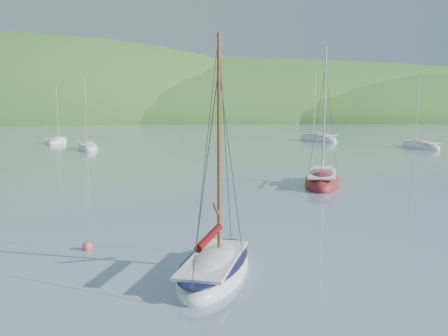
{
  "coord_description": "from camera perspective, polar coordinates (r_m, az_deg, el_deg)",
  "views": [
    {
      "loc": [
        -1.93,
        -16.35,
        5.87
      ],
      "look_at": [
        0.81,
        8.0,
        2.63
      ],
      "focal_mm": 40.0,
      "sensor_mm": 36.0,
      "label": 1
    }
  ],
  "objects": [
    {
      "name": "ground",
      "position": [
        17.48,
        0.29,
        -12.08
      ],
      "size": [
        700.0,
        700.0,
        0.0
      ],
      "primitive_type": "plane",
      "color": "gray",
      "rests_on": "ground"
    },
    {
      "name": "shoreline_hills",
      "position": [
        189.02,
        -8.8,
        5.67
      ],
      "size": [
        690.0,
        135.0,
        56.0
      ],
      "color": "#3A6727",
      "rests_on": "ground"
    },
    {
      "name": "daysailer_white",
      "position": [
        17.36,
        -1.11,
        -11.5
      ],
      "size": [
        3.85,
        6.07,
        8.77
      ],
      "rotation": [
        0.0,
        0.0,
        -0.33
      ],
      "color": "white",
      "rests_on": "ground"
    },
    {
      "name": "sloop_red",
      "position": [
        36.27,
        11.18,
        -1.59
      ],
      "size": [
        4.68,
        7.59,
        10.61
      ],
      "rotation": [
        0.0,
        0.0,
        -0.33
      ],
      "color": "maroon",
      "rests_on": "ground"
    },
    {
      "name": "distant_sloop_a",
      "position": [
        64.66,
        -15.35,
        2.21
      ],
      "size": [
        3.8,
        7.15,
        9.7
      ],
      "rotation": [
        0.0,
        0.0,
        0.22
      ],
      "color": "white",
      "rests_on": "ground"
    },
    {
      "name": "distant_sloop_b",
      "position": [
        77.19,
        10.68,
        3.19
      ],
      "size": [
        5.45,
        9.09,
        12.24
      ],
      "rotation": [
        0.0,
        0.0,
        0.3
      ],
      "color": "white",
      "rests_on": "ground"
    },
    {
      "name": "distant_sloop_c",
      "position": [
        75.8,
        -18.56,
        2.83
      ],
      "size": [
        2.73,
        6.49,
        9.04
      ],
      "rotation": [
        0.0,
        0.0,
        -0.08
      ],
      "color": "white",
      "rests_on": "ground"
    },
    {
      "name": "distant_sloop_d",
      "position": [
        68.78,
        21.52,
        2.26
      ],
      "size": [
        3.54,
        7.27,
        9.94
      ],
      "rotation": [
        0.0,
        0.0,
        0.16
      ],
      "color": "white",
      "rests_on": "ground"
    },
    {
      "name": "mooring_buoys",
      "position": [
        24.28,
        1.07,
        -6.16
      ],
      "size": [
        25.28,
        5.91,
        0.44
      ],
      "color": "#F14F5E",
      "rests_on": "ground"
    }
  ]
}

